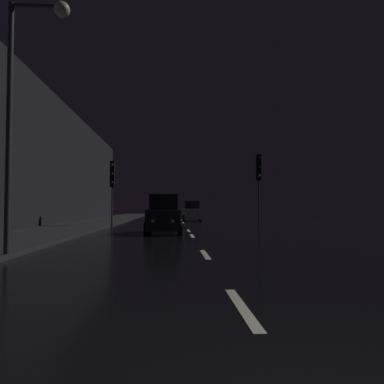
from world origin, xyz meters
name	(u,v)px	position (x,y,z in m)	size (l,w,h in m)	color
ground	(186,227)	(0.00, 24.50, -0.01)	(27.64, 84.00, 0.02)	black
sidewalk_left	(79,226)	(-7.62, 24.50, 0.07)	(4.40, 84.00, 0.15)	#28282B
building_facade_left	(24,150)	(-10.22, 21.00, 4.98)	(0.80, 63.00, 9.96)	black
lane_centerline	(189,231)	(0.00, 19.39, 0.01)	(0.16, 37.11, 0.01)	beige
traffic_light_far_right	(259,174)	(5.32, 24.16, 3.86)	(0.32, 0.47, 5.27)	#38383A
traffic_light_far_left	(112,179)	(-5.32, 24.52, 3.45)	(0.33, 0.47, 4.77)	#38383A
streetlamp_overhead	(27,87)	(-5.06, 8.11, 4.80)	(1.70, 0.44, 7.24)	#2D2D30
car_approaching_headlights	(164,215)	(-1.45, 17.86, 0.97)	(1.94, 4.20, 2.11)	black
car_distant_taillights	(192,212)	(1.02, 35.46, 0.93)	(1.86, 4.03, 2.03)	silver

